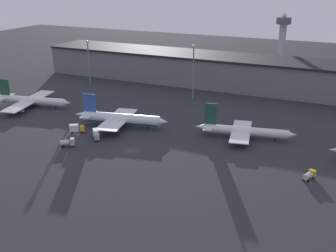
% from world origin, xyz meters
% --- Properties ---
extents(ground, '(600.00, 600.00, 0.00)m').
position_xyz_m(ground, '(0.00, 0.00, 0.00)').
color(ground, '#2D2D33').
extents(terminal_building, '(219.61, 30.21, 17.74)m').
position_xyz_m(terminal_building, '(0.00, 106.03, 8.91)').
color(terminal_building, slate).
rests_on(terminal_building, ground).
extents(airplane_0, '(41.72, 38.66, 13.19)m').
position_xyz_m(airplane_0, '(-71.49, 27.36, 3.25)').
color(airplane_0, white).
rests_on(airplane_0, ground).
extents(airplane_1, '(42.10, 30.43, 13.86)m').
position_xyz_m(airplane_1, '(-16.68, 20.91, 3.71)').
color(airplane_1, white).
rests_on(airplane_1, ground).
extents(airplane_2, '(40.33, 26.96, 13.74)m').
position_xyz_m(airplane_2, '(35.23, 30.17, 3.07)').
color(airplane_2, white).
rests_on(airplane_2, ground).
extents(service_vehicle_0, '(3.76, 5.40, 2.87)m').
position_xyz_m(service_vehicle_0, '(63.96, 3.73, 1.59)').
color(service_vehicle_0, gold).
rests_on(service_vehicle_0, ground).
extents(service_vehicle_1, '(6.11, 5.10, 3.66)m').
position_xyz_m(service_vehicle_1, '(-29.75, 7.18, 2.01)').
color(service_vehicle_1, gold).
rests_on(service_vehicle_1, ground).
extents(service_vehicle_3, '(5.61, 6.13, 3.73)m').
position_xyz_m(service_vehicle_3, '(-18.37, 4.76, 2.05)').
color(service_vehicle_3, '#9EA3A8').
rests_on(service_vehicle_3, ground).
extents(service_vehicle_4, '(5.67, 4.72, 3.36)m').
position_xyz_m(service_vehicle_4, '(-23.74, -6.55, 1.77)').
color(service_vehicle_4, '#9EA3A8').
rests_on(service_vehicle_4, ground).
extents(lamp_post_0, '(1.80, 1.80, 26.41)m').
position_xyz_m(lamp_post_0, '(-68.69, 73.92, 16.68)').
color(lamp_post_0, slate).
rests_on(lamp_post_0, ground).
extents(lamp_post_1, '(1.80, 1.80, 28.52)m').
position_xyz_m(lamp_post_1, '(-3.89, 73.92, 17.83)').
color(lamp_post_1, slate).
rests_on(lamp_post_1, ground).
extents(control_tower, '(9.00, 9.00, 39.41)m').
position_xyz_m(control_tower, '(27.57, 145.51, 23.02)').
color(control_tower, '#99999E').
rests_on(control_tower, ground).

